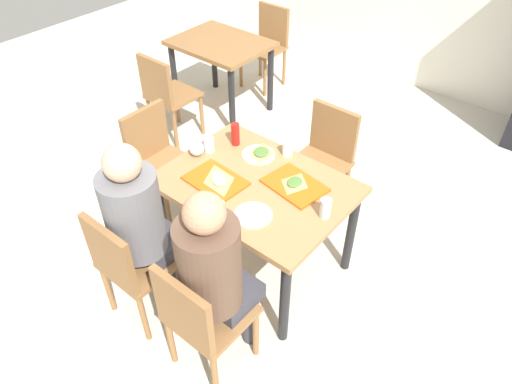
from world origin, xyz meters
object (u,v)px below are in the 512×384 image
chair_near_right (199,317)px  pizza_slice_b (295,183)px  pizza_slice_a (219,179)px  background_table (221,54)px  chair_far_side (325,154)px  plastic_cup_b (219,210)px  condiment_bottle (235,134)px  chair_left_end (157,155)px  person_in_brown_jacket (215,270)px  tray_red_near (216,181)px  plastic_cup_c (209,144)px  paper_plate_near_edge (253,215)px  pizza_slice_c (261,153)px  person_in_red (141,219)px  foil_bundle (197,149)px  background_chair_near (166,92)px  main_table (256,195)px  soda_can (325,208)px  tray_red_far (295,185)px  background_chair_far (268,41)px  paper_plate_center (258,155)px  chair_near_left (128,263)px  plastic_cup_a (288,148)px

chair_near_right → pizza_slice_b: 0.98m
pizza_slice_a → chair_near_right: bearing=-55.1°
background_table → chair_far_side: bearing=-20.7°
chair_far_side → plastic_cup_b: chair_far_side is taller
condiment_bottle → background_table: bearing=136.3°
chair_near_right → chair_left_end: (-1.24, 0.81, 0.00)m
person_in_brown_jacket → tray_red_near: 0.71m
plastic_cup_c → paper_plate_near_edge: bearing=-25.2°
chair_far_side → pizza_slice_c: (-0.16, -0.56, 0.25)m
person_in_red → paper_plate_near_edge: size_ratio=5.71×
pizza_slice_a → foil_bundle: foil_bundle is taller
plastic_cup_c → condiment_bottle: (0.09, 0.17, 0.03)m
chair_far_side → background_chair_near: 1.62m
main_table → condiment_bottle: condiment_bottle is taller
person_in_brown_jacket → paper_plate_near_edge: bearing=104.8°
plastic_cup_c → background_table: 1.79m
soda_can → tray_red_far: bearing=159.7°
tray_red_near → condiment_bottle: size_ratio=2.25×
pizza_slice_b → soda_can: 0.31m
chair_near_right → background_chair_far: 3.52m
chair_far_side → chair_left_end: (-0.96, -0.81, 0.00)m
paper_plate_near_edge → paper_plate_center: bearing=126.4°
tray_red_far → background_table: (-1.81, 1.29, -0.13)m
paper_plate_near_edge → pizza_slice_b: pizza_slice_b is taller
chair_near_left → paper_plate_center: bearing=83.7°
chair_near_right → chair_left_end: same height
person_in_red → person_in_brown_jacket: same height
chair_far_side → soda_can: bearing=-58.3°
pizza_slice_a → plastic_cup_a: plastic_cup_a is taller
chair_near_left → person_in_red: person_in_red is taller
person_in_brown_jacket → pizza_slice_b: (-0.09, 0.80, 0.01)m
chair_left_end → pizza_slice_b: bearing=6.4°
main_table → plastic_cup_c: size_ratio=11.45×
paper_plate_near_edge → background_table: bearing=137.2°
chair_far_side → background_chair_near: same height
main_table → background_chair_near: background_chair_near is taller
pizza_slice_a → foil_bundle: bearing=159.0°
main_table → plastic_cup_c: plastic_cup_c is taller
plastic_cup_b → plastic_cup_a: bearing=94.5°
pizza_slice_a → plastic_cup_c: (-0.28, 0.20, 0.03)m
background_table → background_chair_far: (0.00, 0.73, -0.11)m
pizza_slice_a → plastic_cup_b: size_ratio=2.64×
tray_red_near → person_in_brown_jacket: bearing=-46.9°
tray_red_far → condiment_bottle: bearing=169.5°
pizza_slice_a → paper_plate_near_edge: bearing=-15.0°
chair_near_left → condiment_bottle: (-0.09, 1.04, 0.31)m
paper_plate_center → plastic_cup_a: size_ratio=2.20×
main_table → background_chair_near: size_ratio=1.35×
foil_bundle → background_chair_far: background_chair_far is taller
pizza_slice_b → background_table: size_ratio=0.21×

